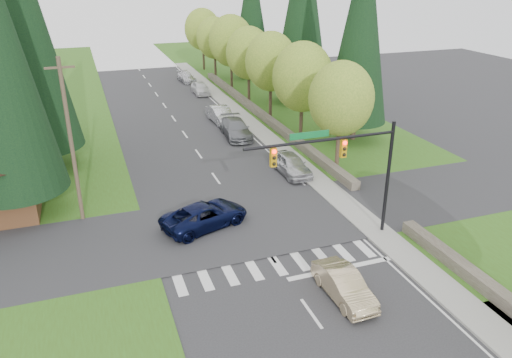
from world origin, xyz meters
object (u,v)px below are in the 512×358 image
sedan_champagne (344,285)px  parked_car_a (291,164)px  parked_car_c (221,115)px  parked_car_d (201,88)px  parked_car_e (187,77)px  parked_car_b (236,129)px  suv_navy (205,215)px

sedan_champagne → parked_car_a: size_ratio=0.90×
parked_car_a → parked_car_c: 14.60m
parked_car_d → parked_car_e: 7.26m
parked_car_a → parked_car_b: size_ratio=0.84×
sedan_champagne → parked_car_b: size_ratio=0.76×
sedan_champagne → parked_car_b: (2.36, 24.60, 0.11)m
parked_car_c → parked_car_a: bearing=-88.2°
sedan_champagne → parked_car_c: (2.25, 29.40, 0.12)m
sedan_champagne → parked_car_e: 49.10m
parked_car_e → parked_car_d: bearing=-94.0°
parked_car_b → parked_car_d: 17.17m
suv_navy → parked_car_a: size_ratio=1.17×
parked_car_d → parked_car_e: bearing=92.4°
parked_car_e → sedan_champagne: bearing=-98.9°
parked_car_b → parked_car_c: parked_car_c is taller
suv_navy → parked_car_b: size_ratio=0.99×
parked_car_c → suv_navy: bearing=-112.0°
parked_car_e → parked_car_b: bearing=-96.9°
parked_car_a → parked_car_b: parked_car_b is taller
parked_car_a → parked_car_e: size_ratio=1.08×
sedan_champagne → parked_car_e: sedan_champagne is taller
suv_navy → parked_car_c: size_ratio=1.10×
sedan_champagne → parked_car_e: size_ratio=0.97×
suv_navy → parked_car_c: 21.49m
sedan_champagne → parked_car_a: (3.65, 14.86, 0.10)m
parked_car_b → parked_car_c: bearing=95.8°
parked_car_a → parked_car_c: size_ratio=0.94×
parked_car_b → parked_car_e: (0.64, 24.40, -0.17)m
sedan_champagne → parked_car_c: parked_car_c is taller
parked_car_b → parked_car_e: size_ratio=1.28×
suv_navy → parked_car_a: (8.14, 5.87, 0.04)m
parked_car_c → parked_car_d: parked_car_c is taller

